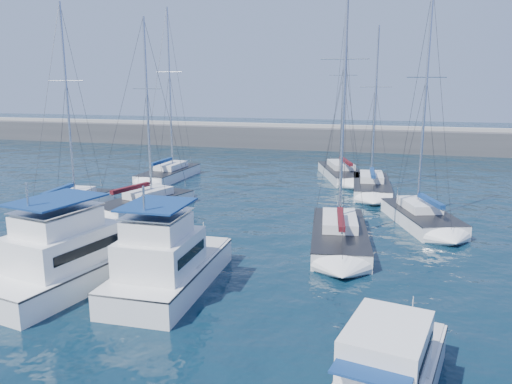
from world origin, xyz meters
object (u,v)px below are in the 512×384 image
(motor_yacht_port_inner, at_px, (78,259))
(motor_yacht_stbd_inner, at_px, (167,266))
(sailboat_mid_d, at_px, (339,235))
(sailboat_mid_e, at_px, (421,217))
(sailboat_back_b, at_px, (342,173))
(sailboat_mid_b, at_px, (145,203))
(sailboat_back_c, at_px, (371,186))
(motor_yacht_stbd_outer, at_px, (388,375))
(sailboat_mid_a, at_px, (70,205))
(sailboat_back_a, at_px, (169,173))

(motor_yacht_port_inner, bearing_deg, motor_yacht_stbd_inner, 13.72)
(sailboat_mid_d, relative_size, sailboat_mid_e, 1.10)
(sailboat_back_b, bearing_deg, sailboat_mid_d, -102.77)
(sailboat_mid_b, height_order, sailboat_mid_d, sailboat_mid_d)
(motor_yacht_port_inner, relative_size, sailboat_back_c, 0.76)
(motor_yacht_stbd_outer, bearing_deg, sailboat_mid_b, 144.77)
(motor_yacht_port_inner, bearing_deg, sailboat_mid_a, 138.27)
(sailboat_mid_e, bearing_deg, sailboat_back_a, 136.41)
(sailboat_mid_a, bearing_deg, sailboat_mid_e, 3.09)
(sailboat_mid_b, relative_size, sailboat_back_c, 0.99)
(sailboat_mid_a, relative_size, sailboat_mid_e, 0.98)
(motor_yacht_stbd_inner, bearing_deg, sailboat_mid_b, 120.31)
(sailboat_mid_b, relative_size, sailboat_mid_d, 0.83)
(sailboat_mid_d, bearing_deg, sailboat_back_a, 131.71)
(motor_yacht_stbd_outer, relative_size, sailboat_back_b, 0.43)
(sailboat_mid_d, bearing_deg, sailboat_back_c, 78.16)
(sailboat_mid_d, xyz_separation_m, sailboat_mid_e, (4.89, 5.56, 0.00))
(motor_yacht_stbd_outer, relative_size, sailboat_back_a, 0.41)
(motor_yacht_stbd_inner, bearing_deg, sailboat_back_c, 70.23)
(motor_yacht_port_inner, height_order, sailboat_mid_a, sailboat_mid_a)
(motor_yacht_stbd_inner, bearing_deg, sailboat_back_a, 113.67)
(motor_yacht_stbd_inner, distance_m, sailboat_back_c, 25.50)
(sailboat_mid_d, bearing_deg, sailboat_mid_b, 157.22)
(sailboat_mid_e, bearing_deg, sailboat_mid_b, 164.65)
(sailboat_mid_d, distance_m, sailboat_back_a, 24.48)
(sailboat_mid_a, relative_size, sailboat_back_b, 0.94)
(motor_yacht_port_inner, distance_m, sailboat_mid_a, 14.18)
(sailboat_mid_d, bearing_deg, motor_yacht_stbd_inner, -135.25)
(motor_yacht_port_inner, distance_m, sailboat_back_b, 31.65)
(motor_yacht_stbd_inner, bearing_deg, sailboat_back_b, 79.41)
(motor_yacht_stbd_inner, xyz_separation_m, sailboat_back_b, (4.89, 29.99, -0.61))
(motor_yacht_port_inner, relative_size, motor_yacht_stbd_outer, 1.59)
(motor_yacht_stbd_outer, bearing_deg, sailboat_back_c, 104.96)
(sailboat_mid_a, height_order, sailboat_back_c, sailboat_mid_a)
(sailboat_mid_b, xyz_separation_m, sailboat_back_a, (-3.60, 11.90, 0.02))
(motor_yacht_stbd_inner, height_order, sailboat_back_a, sailboat_back_a)
(sailboat_mid_d, bearing_deg, motor_yacht_port_inner, -149.00)
(motor_yacht_stbd_inner, height_order, sailboat_mid_a, sailboat_mid_a)
(sailboat_mid_a, bearing_deg, motor_yacht_stbd_outer, -41.22)
(sailboat_mid_e, bearing_deg, motor_yacht_stbd_inner, -148.78)
(motor_yacht_stbd_outer, bearing_deg, sailboat_mid_e, 96.21)
(motor_yacht_stbd_outer, height_order, sailboat_back_c, sailboat_back_c)
(sailboat_back_a, bearing_deg, sailboat_back_c, -0.10)
(sailboat_mid_a, bearing_deg, sailboat_back_c, 26.96)
(motor_yacht_stbd_outer, bearing_deg, sailboat_mid_d, 112.87)
(sailboat_back_b, bearing_deg, sailboat_mid_a, -151.93)
(motor_yacht_stbd_outer, distance_m, sailboat_mid_b, 26.19)
(sailboat_mid_b, height_order, sailboat_back_b, sailboat_back_b)
(motor_yacht_stbd_outer, xyz_separation_m, sailboat_back_c, (-1.91, 30.17, -0.43))
(motor_yacht_stbd_inner, xyz_separation_m, sailboat_back_c, (8.06, 24.18, -0.62))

